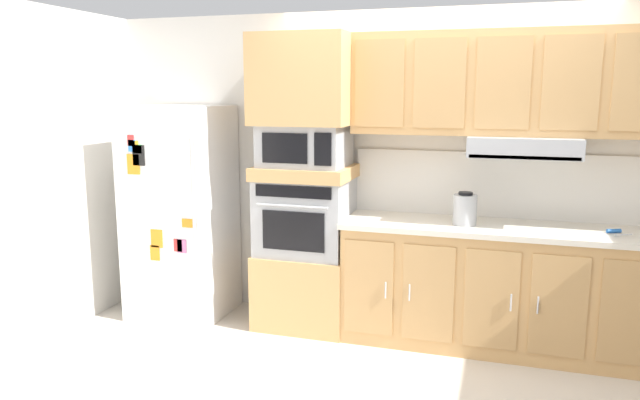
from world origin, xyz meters
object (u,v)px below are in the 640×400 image
at_px(electric_kettle, 465,209).
at_px(refrigerator, 181,212).
at_px(microwave, 305,145).
at_px(built_in_oven, 306,216).
at_px(screwdriver, 615,231).

bearing_deg(electric_kettle, refrigerator, -179.49).
bearing_deg(microwave, built_in_oven, 179.23).
bearing_deg(screwdriver, refrigerator, -179.09).
xyz_separation_m(built_in_oven, electric_kettle, (1.23, -0.05, 0.13)).
relative_size(refrigerator, screwdriver, 10.83).
xyz_separation_m(refrigerator, screwdriver, (3.31, 0.05, 0.05)).
bearing_deg(built_in_oven, microwave, -0.77).
height_order(built_in_oven, microwave, microwave).
relative_size(built_in_oven, screwdriver, 4.31).
xyz_separation_m(refrigerator, electric_kettle, (2.31, 0.02, 0.15)).
height_order(screwdriver, electric_kettle, electric_kettle).
bearing_deg(electric_kettle, microwave, 177.81).
distance_m(screwdriver, electric_kettle, 1.01).
height_order(built_in_oven, electric_kettle, built_in_oven).
height_order(refrigerator, electric_kettle, refrigerator).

